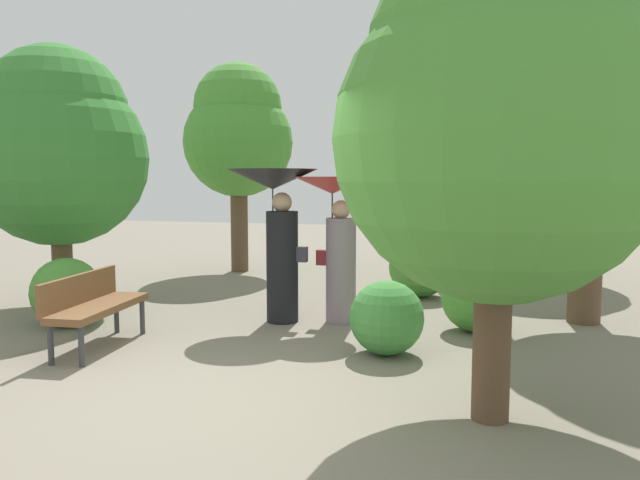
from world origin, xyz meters
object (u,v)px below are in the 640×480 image
object	(u,v)px
person_right	(337,226)
park_bench	(93,303)
tree_mid_left	(57,145)
tree_mid_right	(594,60)
tree_near_right	(498,113)
tree_far_back	(520,123)
person_left	(277,215)
tree_near_left	(238,132)

from	to	relation	value
person_right	park_bench	xyz separation A→B (m)	(-2.32, -1.95, -0.76)
tree_mid_left	tree_mid_right	distance (m)	7.43
tree_mid_left	park_bench	bearing A→B (deg)	-44.50
person_right	park_bench	bearing A→B (deg)	128.85
park_bench	tree_near_right	size ratio (longest dim) A/B	0.41
park_bench	tree_far_back	size ratio (longest dim) A/B	0.33
person_right	tree_near_right	bearing A→B (deg)	-146.73
person_left	tree_mid_right	world-z (taller)	tree_mid_right
park_bench	tree_far_back	world-z (taller)	tree_far_back
tree_near_left	person_left	bearing A→B (deg)	-60.64
person_right	tree_mid_right	world-z (taller)	tree_mid_right
tree_mid_right	tree_far_back	xyz separation A→B (m)	(-0.72, 3.98, -0.42)
tree_near_right	tree_mid_right	size ratio (longest dim) A/B	0.75
person_right	tree_near_right	distance (m)	3.66
person_left	person_right	size ratio (longest dim) A/B	1.05
park_bench	tree_near_right	bearing A→B (deg)	-107.98
person_right	tree_near_left	bearing A→B (deg)	37.00
tree_near_left	tree_mid_left	distance (m)	4.18
tree_near_right	tree_near_left	bearing A→B (deg)	126.66
tree_far_back	person_left	bearing A→B (deg)	-122.60
tree_mid_right	park_bench	bearing A→B (deg)	-152.89
tree_near_left	tree_mid_left	bearing A→B (deg)	-105.42
person_left	park_bench	xyz separation A→B (m)	(-1.55, -1.78, -0.91)
park_bench	tree_mid_left	xyz separation A→B (m)	(-1.81, 1.78, 1.88)
person_left	tree_near_left	bearing A→B (deg)	28.15
person_right	tree_far_back	distance (m)	5.68
person_left	tree_mid_right	xyz separation A→B (m)	(3.93, 1.03, 1.98)
tree_mid_left	tree_near_right	bearing A→B (deg)	-23.91
tree_near_left	tree_far_back	distance (m)	5.55
person_left	tree_mid_left	distance (m)	3.50
tree_mid_left	tree_far_back	xyz separation A→B (m)	(6.56, 5.00, 0.59)
tree_far_back	park_bench	bearing A→B (deg)	-125.01
tree_near_left	tree_mid_right	bearing A→B (deg)	-25.77
person_right	tree_far_back	size ratio (longest dim) A/B	0.41
person_left	person_right	world-z (taller)	person_left
park_bench	tree_near_left	size ratio (longest dim) A/B	0.37
person_right	park_bench	size ratio (longest dim) A/B	1.25
person_left	tree_far_back	world-z (taller)	tree_far_back
person_left	tree_near_left	distance (m)	4.82
tree_near_left	tree_near_right	world-z (taller)	tree_near_left
park_bench	tree_mid_left	bearing A→B (deg)	39.68
person_right	tree_mid_left	bearing A→B (deg)	91.11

